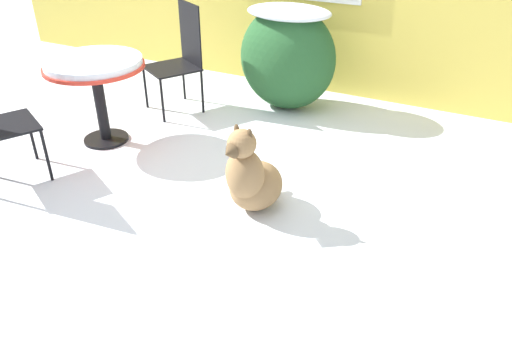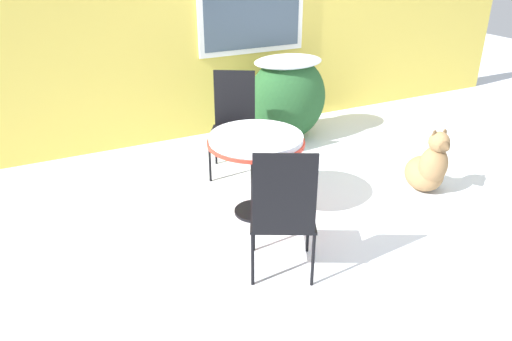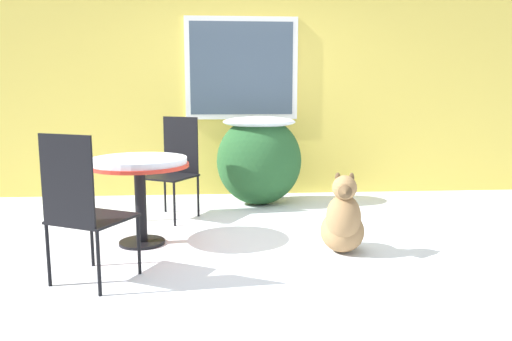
{
  "view_description": "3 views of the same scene",
  "coord_description": "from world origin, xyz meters",
  "px_view_note": "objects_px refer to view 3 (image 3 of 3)",
  "views": [
    {
      "loc": [
        1.96,
        -2.78,
        2.0
      ],
      "look_at": [
        0.64,
        -0.16,
        0.29
      ],
      "focal_mm": 35.0,
      "sensor_mm": 36.0,
      "label": 1
    },
    {
      "loc": [
        -2.73,
        -3.3,
        2.27
      ],
      "look_at": [
        -1.01,
        0.16,
        0.41
      ],
      "focal_mm": 35.0,
      "sensor_mm": 36.0,
      "label": 2
    },
    {
      "loc": [
        -0.34,
        -4.0,
        1.29
      ],
      "look_at": [
        0.0,
        0.6,
        0.55
      ],
      "focal_mm": 35.0,
      "sensor_mm": 36.0,
      "label": 3
    }
  ],
  "objects_px": {
    "patio_table": "(140,171)",
    "patio_chair_far_side": "(82,206)",
    "patio_chair_near_table": "(174,165)",
    "dog": "(343,223)"
  },
  "relations": [
    {
      "from": "patio_table",
      "to": "dog",
      "type": "bearing_deg",
      "value": -12.67
    },
    {
      "from": "patio_chair_far_side",
      "to": "dog",
      "type": "height_order",
      "value": "patio_chair_far_side"
    },
    {
      "from": "patio_chair_far_side",
      "to": "dog",
      "type": "relative_size",
      "value": 1.53
    },
    {
      "from": "patio_chair_far_side",
      "to": "dog",
      "type": "bearing_deg",
      "value": -137.14
    },
    {
      "from": "patio_chair_near_table",
      "to": "patio_chair_far_side",
      "type": "height_order",
      "value": "same"
    },
    {
      "from": "patio_table",
      "to": "patio_chair_near_table",
      "type": "xyz_separation_m",
      "value": [
        0.2,
        0.92,
        -0.09
      ]
    },
    {
      "from": "dog",
      "to": "patio_chair_near_table",
      "type": "bearing_deg",
      "value": 149.38
    },
    {
      "from": "patio_table",
      "to": "patio_chair_near_table",
      "type": "distance_m",
      "value": 0.95
    },
    {
      "from": "patio_chair_near_table",
      "to": "patio_chair_far_side",
      "type": "xyz_separation_m",
      "value": [
        -0.44,
        -1.81,
        0.0
      ]
    },
    {
      "from": "patio_table",
      "to": "patio_chair_far_side",
      "type": "bearing_deg",
      "value": -104.79
    }
  ]
}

